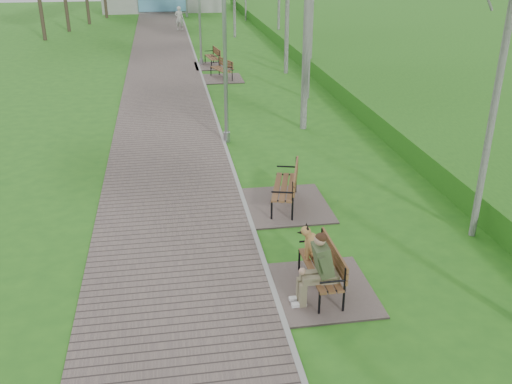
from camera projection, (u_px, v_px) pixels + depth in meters
walkway at (165, 92)px, 23.87m from camera, size 3.50×67.00×0.04m
kerb at (207, 90)px, 24.12m from camera, size 0.10×67.00×0.05m
embankment at (488, 88)px, 24.52m from camera, size 14.00×70.00×1.60m
bench_main at (318, 271)px, 10.25m from camera, size 1.84×2.05×1.61m
bench_second at (284, 197)px, 13.68m from camera, size 2.03×2.25×1.24m
bench_third at (222, 75)px, 25.99m from camera, size 1.80×2.00×1.11m
bench_far at (213, 62)px, 28.52m from camera, size 1.84×2.04×1.13m
lamp_post_second at (225, 61)px, 17.07m from camera, size 0.21×0.21×5.47m
lamp_post_third at (200, 16)px, 27.98m from camera, size 0.20×0.20×5.17m
pedestrian_near at (179, 18)px, 39.32m from camera, size 0.65×0.49×1.62m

